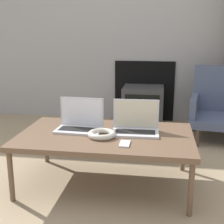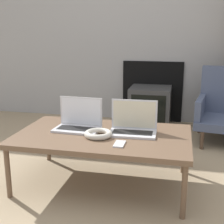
{
  "view_description": "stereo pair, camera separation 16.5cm",
  "coord_description": "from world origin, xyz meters",
  "px_view_note": "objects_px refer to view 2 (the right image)",
  "views": [
    {
      "loc": [
        0.37,
        -1.78,
        1.12
      ],
      "look_at": [
        0.0,
        0.63,
        0.48
      ],
      "focal_mm": 50.0,
      "sensor_mm": 36.0,
      "label": 1
    },
    {
      "loc": [
        0.53,
        -1.75,
        1.12
      ],
      "look_at": [
        0.0,
        0.63,
        0.48
      ],
      "focal_mm": 50.0,
      "sensor_mm": 36.0,
      "label": 2
    }
  ],
  "objects_px": {
    "laptop_left": "(79,122)",
    "tv": "(150,107)",
    "laptop_right": "(133,125)",
    "phone": "(120,144)",
    "headphones": "(98,134)"
  },
  "relations": [
    {
      "from": "laptop_right",
      "to": "phone",
      "type": "bearing_deg",
      "value": -102.52
    },
    {
      "from": "laptop_left",
      "to": "phone",
      "type": "height_order",
      "value": "laptop_left"
    },
    {
      "from": "headphones",
      "to": "laptop_left",
      "type": "bearing_deg",
      "value": 144.04
    },
    {
      "from": "laptop_left",
      "to": "tv",
      "type": "xyz_separation_m",
      "value": [
        0.39,
        1.52,
        -0.22
      ]
    },
    {
      "from": "laptop_left",
      "to": "headphones",
      "type": "relative_size",
      "value": 1.75
    },
    {
      "from": "headphones",
      "to": "phone",
      "type": "relative_size",
      "value": 1.59
    },
    {
      "from": "laptop_right",
      "to": "headphones",
      "type": "distance_m",
      "value": 0.27
    },
    {
      "from": "headphones",
      "to": "laptop_right",
      "type": "bearing_deg",
      "value": 31.59
    },
    {
      "from": "headphones",
      "to": "tv",
      "type": "xyz_separation_m",
      "value": [
        0.2,
        1.66,
        -0.18
      ]
    },
    {
      "from": "laptop_left",
      "to": "phone",
      "type": "xyz_separation_m",
      "value": [
        0.37,
        -0.26,
        -0.05
      ]
    },
    {
      "from": "laptop_left",
      "to": "laptop_right",
      "type": "xyz_separation_m",
      "value": [
        0.42,
        0.0,
        0.0
      ]
    },
    {
      "from": "laptop_right",
      "to": "phone",
      "type": "distance_m",
      "value": 0.27
    },
    {
      "from": "laptop_left",
      "to": "laptop_right",
      "type": "bearing_deg",
      "value": 2.68
    },
    {
      "from": "laptop_right",
      "to": "phone",
      "type": "height_order",
      "value": "laptop_right"
    },
    {
      "from": "laptop_right",
      "to": "laptop_left",
      "type": "bearing_deg",
      "value": 178.03
    }
  ]
}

